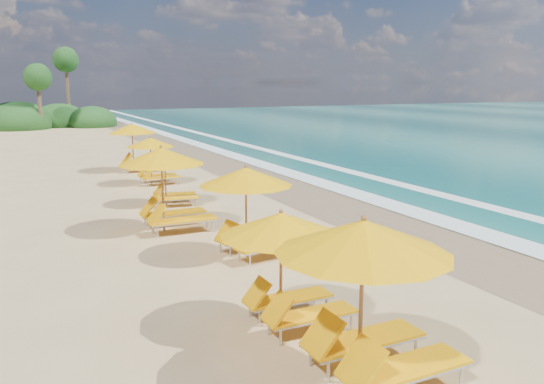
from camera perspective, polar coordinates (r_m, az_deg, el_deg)
name	(u,v)px	position (r m, az deg, el deg)	size (l,w,h in m)	color
ground	(272,230)	(17.03, 0.00, -3.96)	(160.00, 160.00, 0.00)	tan
wet_sand	(379,217)	(19.05, 10.92, -2.52)	(4.00, 160.00, 0.01)	#8C7653
surf_foam	(440,208)	(20.74, 16.94, -1.63)	(4.00, 160.00, 0.01)	white
station_1	(373,289)	(8.38, 10.34, -9.84)	(2.83, 2.61, 2.62)	olive
station_2	(289,261)	(10.16, 1.79, -7.12)	(2.41, 2.21, 2.25)	olive
station_3	(252,205)	(14.24, -2.06, -1.35)	(2.91, 2.78, 2.43)	olive
station_4	(169,183)	(17.04, -10.57, 0.93)	(2.81, 2.59, 2.63)	olive
station_5	(170,174)	(20.70, -10.50, 1.82)	(2.46, 2.34, 2.05)	olive
station_6	(154,157)	(25.16, -12.02, 3.51)	(2.36, 2.19, 2.14)	olive
station_7	(137,144)	(29.14, -13.78, 4.84)	(2.88, 2.72, 2.49)	olive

